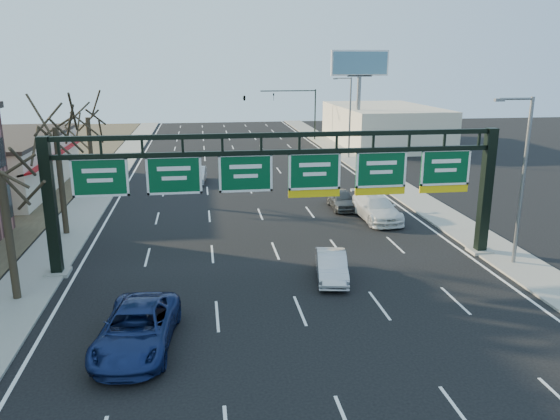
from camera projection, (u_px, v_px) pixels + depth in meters
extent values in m
plane|color=black|center=(309.00, 332.00, 22.38)|extent=(160.00, 160.00, 0.00)
cube|color=gray|center=(82.00, 213.00, 39.66)|extent=(3.00, 120.00, 0.12)
cube|color=gray|center=(418.00, 200.00, 43.24)|extent=(3.00, 120.00, 0.12)
cube|color=white|center=(257.00, 207.00, 41.46)|extent=(21.60, 120.00, 0.01)
cube|color=black|center=(51.00, 208.00, 27.42)|extent=(0.55, 0.55, 7.20)
cube|color=gray|center=(58.00, 273.00, 28.35)|extent=(1.20, 1.20, 0.20)
cube|color=black|center=(486.00, 192.00, 30.70)|extent=(0.55, 0.55, 7.20)
cube|color=gray|center=(480.00, 251.00, 31.62)|extent=(1.20, 1.20, 0.20)
cube|color=black|center=(280.00, 135.00, 28.15)|extent=(23.40, 0.25, 0.25)
cube|color=black|center=(280.00, 152.00, 28.39)|extent=(23.40, 0.25, 0.25)
cube|color=#054624|center=(100.00, 177.00, 27.38)|extent=(2.80, 0.10, 2.00)
cube|color=#054624|center=(174.00, 175.00, 27.89)|extent=(2.80, 0.10, 2.00)
cube|color=#054624|center=(246.00, 173.00, 28.41)|extent=(2.80, 0.10, 2.00)
cube|color=#054624|center=(314.00, 171.00, 28.92)|extent=(2.80, 0.10, 2.00)
cube|color=yellow|center=(314.00, 193.00, 29.24)|extent=(2.80, 0.10, 0.40)
cube|color=#054624|center=(381.00, 169.00, 29.43)|extent=(2.80, 0.10, 2.00)
cube|color=yellow|center=(380.00, 191.00, 29.76)|extent=(2.80, 0.10, 0.40)
cube|color=#054624|center=(445.00, 167.00, 29.95)|extent=(2.80, 0.10, 2.00)
cube|color=yellow|center=(444.00, 189.00, 30.27)|extent=(2.80, 0.10, 0.40)
cube|color=#A21015|center=(57.00, 154.00, 46.96)|extent=(1.20, 18.00, 0.40)
cube|color=beige|center=(383.00, 125.00, 72.23)|extent=(12.00, 20.00, 5.00)
cylinder|color=black|center=(9.00, 235.00, 24.52)|extent=(0.36, 0.36, 6.08)
cylinder|color=black|center=(61.00, 181.00, 33.96)|extent=(0.36, 0.36, 6.84)
cylinder|color=black|center=(91.00, 157.00, 43.56)|extent=(0.36, 0.36, 6.46)
cylinder|color=slate|center=(523.00, 181.00, 28.65)|extent=(0.20, 0.20, 9.00)
cylinder|color=slate|center=(516.00, 96.00, 27.36)|extent=(1.80, 0.12, 0.12)
cube|color=slate|center=(500.00, 98.00, 27.25)|extent=(0.50, 0.22, 0.15)
cylinder|color=slate|center=(350.00, 117.00, 61.09)|extent=(0.20, 0.20, 9.00)
cylinder|color=slate|center=(343.00, 77.00, 59.80)|extent=(1.80, 0.12, 0.12)
cube|color=slate|center=(335.00, 78.00, 59.69)|extent=(0.50, 0.22, 0.15)
cylinder|color=slate|center=(358.00, 114.00, 66.23)|extent=(0.50, 0.50, 9.00)
cube|color=slate|center=(359.00, 76.00, 65.04)|extent=(3.00, 0.30, 0.20)
cube|color=white|center=(360.00, 63.00, 64.65)|extent=(7.00, 0.30, 3.00)
cube|color=teal|center=(360.00, 63.00, 64.45)|extent=(6.60, 0.05, 2.60)
cylinder|color=black|center=(315.00, 115.00, 75.59)|extent=(0.18, 0.18, 7.00)
cylinder|color=black|center=(288.00, 91.00, 74.19)|extent=(7.60, 0.14, 0.14)
imported|color=black|center=(274.00, 97.00, 74.12)|extent=(0.20, 0.20, 1.00)
imported|color=black|center=(244.00, 97.00, 73.56)|extent=(0.54, 0.54, 1.62)
imported|color=navy|center=(137.00, 329.00, 20.91)|extent=(3.30, 6.11, 1.63)
imported|color=#B6B6BB|center=(332.00, 266.00, 27.65)|extent=(2.13, 4.37, 1.38)
imported|color=white|center=(376.00, 208.00, 38.05)|extent=(2.61, 5.85, 1.67)
imported|color=#404345|center=(342.00, 199.00, 40.90)|extent=(1.75, 4.22, 1.43)
imported|color=#B9BABE|center=(197.00, 175.00, 49.63)|extent=(1.84, 4.40, 1.41)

